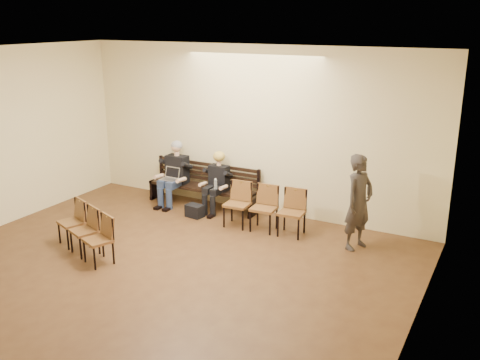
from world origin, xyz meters
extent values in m
plane|color=brown|center=(0.00, 0.00, 0.00)|extent=(10.00, 10.00, 0.00)
cube|color=beige|center=(0.00, 5.00, 1.75)|extent=(8.00, 0.02, 3.50)
cube|color=beige|center=(4.00, 0.00, 1.75)|extent=(0.02, 10.00, 3.50)
cube|color=white|center=(0.00, 0.00, 3.50)|extent=(8.00, 10.00, 0.02)
cube|color=black|center=(-1.04, 4.65, 0.23)|extent=(2.60, 0.90, 0.45)
cube|color=silver|center=(-1.71, 4.31, 0.58)|extent=(0.39, 0.32, 0.26)
cylinder|color=silver|center=(-0.50, 4.29, 0.56)|extent=(0.08, 0.08, 0.23)
cube|color=black|center=(-0.84, 3.99, 0.13)|extent=(0.39, 0.29, 0.26)
imported|color=#342E2A|center=(2.59, 4.05, 1.00)|extent=(0.72, 0.86, 2.00)
cube|color=brown|center=(0.75, 4.00, 0.45)|extent=(1.64, 0.59, 0.90)
cube|color=brown|center=(-1.57, 1.56, 0.42)|extent=(1.56, 0.97, 0.83)
camera|label=1|loc=(4.93, -4.83, 4.01)|focal=40.00mm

